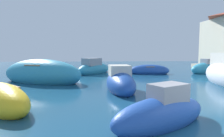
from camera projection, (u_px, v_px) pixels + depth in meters
name	position (u px, v px, depth m)	size (l,w,h in m)	color
moored_boat_1	(149.00, 71.00, 18.57)	(4.17, 1.75, 1.23)	#1E479E
moored_boat_2	(120.00, 82.00, 10.49)	(1.74, 4.01, 1.75)	#1E479E
moored_boat_3	(42.00, 74.00, 13.40)	(6.88, 4.87, 2.19)	teal
moored_boat_5	(94.00, 68.00, 18.99)	(4.14, 4.56, 1.93)	teal
moored_boat_6	(207.00, 69.00, 19.20)	(4.25, 2.63, 1.85)	teal
moored_boat_7	(162.00, 113.00, 5.50)	(3.73, 2.71, 1.48)	#1E479E
moored_boat_9	(1.00, 100.00, 7.09)	(3.81, 3.92, 1.30)	gold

